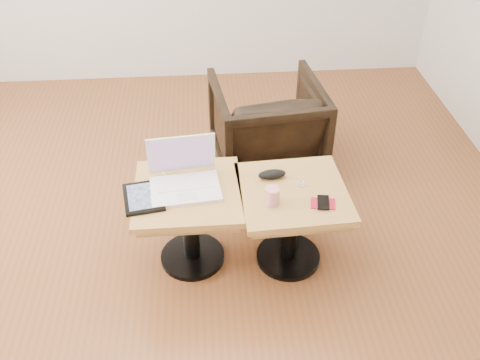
{
  "coord_description": "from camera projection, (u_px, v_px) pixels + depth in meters",
  "views": [
    {
      "loc": [
        0.25,
        -2.2,
        2.25
      ],
      "look_at": [
        0.42,
        -0.04,
        0.55
      ],
      "focal_mm": 40.0,
      "sensor_mm": 36.0,
      "label": 1
    }
  ],
  "objects": [
    {
      "name": "room_shell",
      "position": [
        142.0,
        31.0,
        2.27
      ],
      "size": [
        4.52,
        4.52,
        2.71
      ],
      "color": "brown",
      "rests_on": "ground"
    },
    {
      "name": "side_table_left",
      "position": [
        189.0,
        208.0,
        2.84
      ],
      "size": [
        0.56,
        0.56,
        0.5
      ],
      "rotation": [
        0.0,
        0.0,
        0.0
      ],
      "color": "black",
      "rests_on": "ground"
    },
    {
      "name": "side_table_right",
      "position": [
        292.0,
        209.0,
        2.84
      ],
      "size": [
        0.58,
        0.58,
        0.5
      ],
      "rotation": [
        0.0,
        0.0,
        0.05
      ],
      "color": "black",
      "rests_on": "ground"
    },
    {
      "name": "laptop",
      "position": [
        184.0,
        177.0,
        2.77
      ],
      "size": [
        0.38,
        0.32,
        0.25
      ],
      "rotation": [
        0.0,
        0.0,
        0.1
      ],
      "color": "white",
      "rests_on": "side_table_left"
    },
    {
      "name": "tablet",
      "position": [
        144.0,
        197.0,
        2.71
      ],
      "size": [
        0.23,
        0.28,
        0.02
      ],
      "rotation": [
        0.0,
        0.0,
        0.17
      ],
      "color": "black",
      "rests_on": "side_table_left"
    },
    {
      "name": "charging_adapter",
      "position": [
        154.0,
        165.0,
        2.92
      ],
      "size": [
        0.05,
        0.05,
        0.02
      ],
      "primitive_type": "cube",
      "rotation": [
        0.0,
        0.0,
        0.14
      ],
      "color": "white",
      "rests_on": "side_table_left"
    },
    {
      "name": "glasses_case",
      "position": [
        272.0,
        174.0,
        2.83
      ],
      "size": [
        0.16,
        0.08,
        0.05
      ],
      "primitive_type": "ellipsoid",
      "rotation": [
        0.0,
        0.0,
        0.11
      ],
      "color": "black",
      "rests_on": "side_table_right"
    },
    {
      "name": "striped_cup",
      "position": [
        272.0,
        196.0,
        2.65
      ],
      "size": [
        0.08,
        0.08,
        0.1
      ],
      "primitive_type": "cylinder",
      "rotation": [
        0.0,
        0.0,
        -0.08
      ],
      "color": "#CD3448",
      "rests_on": "side_table_right"
    },
    {
      "name": "earbuds_tangle",
      "position": [
        302.0,
        184.0,
        2.79
      ],
      "size": [
        0.06,
        0.05,
        0.01
      ],
      "color": "white",
      "rests_on": "side_table_right"
    },
    {
      "name": "phone_on_sleeve",
      "position": [
        323.0,
        203.0,
        2.67
      ],
      "size": [
        0.14,
        0.12,
        0.02
      ],
      "rotation": [
        0.0,
        0.0,
        -0.18
      ],
      "color": "maroon",
      "rests_on": "side_table_right"
    },
    {
      "name": "armchair",
      "position": [
        267.0,
        126.0,
        3.59
      ],
      "size": [
        0.77,
        0.79,
        0.65
      ],
      "primitive_type": "imported",
      "rotation": [
        0.0,
        0.0,
        3.26
      ],
      "color": "black",
      "rests_on": "ground"
    }
  ]
}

